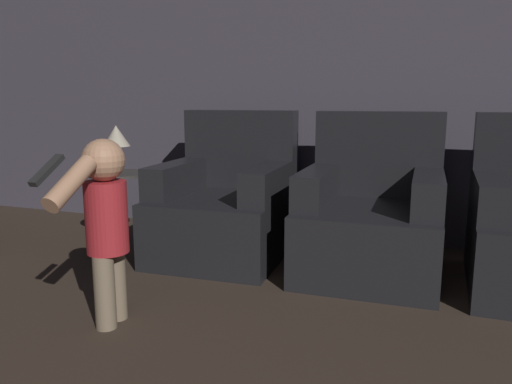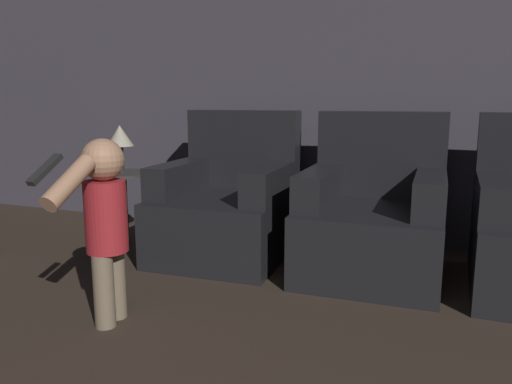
{
  "view_description": "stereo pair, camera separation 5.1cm",
  "coord_description": "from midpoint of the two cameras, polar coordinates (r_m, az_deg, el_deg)",
  "views": [
    {
      "loc": [
        0.61,
        0.95,
        0.99
      ],
      "look_at": [
        -0.23,
        3.24,
        0.54
      ],
      "focal_mm": 35.0,
      "sensor_mm": 36.0,
      "label": 1
    },
    {
      "loc": [
        0.66,
        0.97,
        0.99
      ],
      "look_at": [
        -0.23,
        3.24,
        0.54
      ],
      "focal_mm": 35.0,
      "sensor_mm": 36.0,
      "label": 2
    }
  ],
  "objects": [
    {
      "name": "wall_back",
      "position": [
        3.61,
        10.31,
        15.24
      ],
      "size": [
        8.4,
        0.05,
        2.6
      ],
      "color": "#3D3842",
      "rests_on": "ground_plane"
    },
    {
      "name": "armchair_left",
      "position": [
        3.22,
        -3.9,
        -1.67
      ],
      "size": [
        0.81,
        0.9,
        0.92
      ],
      "rotation": [
        0.0,
        0.0,
        0.04
      ],
      "color": "black",
      "rests_on": "ground_plane"
    },
    {
      "name": "armchair_middle",
      "position": [
        2.98,
        12.53,
        -2.92
      ],
      "size": [
        0.79,
        0.88,
        0.92
      ],
      "rotation": [
        0.0,
        0.0,
        0.02
      ],
      "color": "black",
      "rests_on": "ground_plane"
    },
    {
      "name": "person_toddler",
      "position": [
        2.26,
        -17.46,
        -2.79
      ],
      "size": [
        0.18,
        0.57,
        0.83
      ],
      "rotation": [
        0.0,
        0.0,
        1.7
      ],
      "color": "brown",
      "rests_on": "ground_plane"
    },
    {
      "name": "side_table",
      "position": [
        3.53,
        -15.8,
        0.5
      ],
      "size": [
        0.39,
        0.39,
        0.5
      ],
      "color": "black",
      "rests_on": "ground_plane"
    },
    {
      "name": "lamp",
      "position": [
        3.49,
        -16.08,
        6.06
      ],
      "size": [
        0.18,
        0.18,
        0.32
      ],
      "color": "#262626",
      "rests_on": "side_table"
    }
  ]
}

